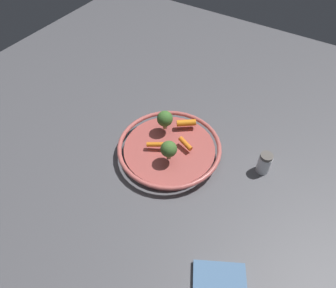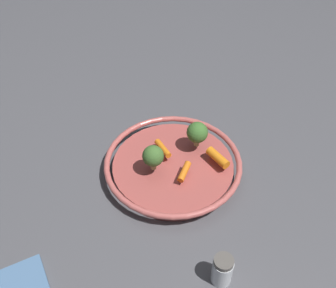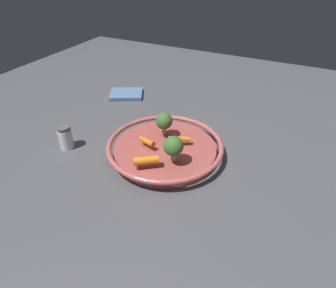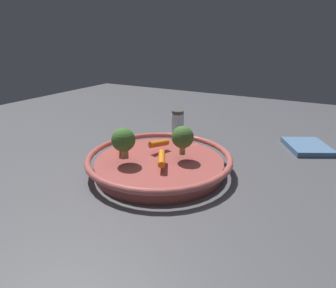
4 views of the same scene
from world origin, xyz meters
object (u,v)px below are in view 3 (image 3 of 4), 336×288
object	(u,v)px
serving_bowl	(165,149)
broccoli_floret_large	(164,121)
baby_carrot_right	(146,160)
baby_carrot_center	(147,141)
dish_towel	(126,94)
broccoli_floret_edge	(173,146)
baby_carrot_left	(179,139)
salt_shaker	(66,137)

from	to	relation	value
serving_bowl	broccoli_floret_large	bearing A→B (deg)	119.81
baby_carrot_right	serving_bowl	bearing A→B (deg)	89.87
baby_carrot_center	dish_towel	bearing A→B (deg)	131.56
baby_carrot_center	broccoli_floret_edge	bearing A→B (deg)	-17.99
broccoli_floret_edge	dish_towel	distance (m)	0.50
serving_bowl	broccoli_floret_edge	size ratio (longest dim) A/B	4.90
baby_carrot_center	dish_towel	xyz separation A→B (m)	(-0.27, 0.30, -0.04)
serving_bowl	baby_carrot_left	distance (m)	0.05
baby_carrot_center	broccoli_floret_large	distance (m)	0.08
baby_carrot_center	broccoli_floret_edge	world-z (taller)	broccoli_floret_edge
baby_carrot_right	dish_towel	xyz separation A→B (m)	(-0.31, 0.38, -0.04)
dish_towel	salt_shaker	bearing A→B (deg)	-84.11
baby_carrot_left	baby_carrot_center	world-z (taller)	baby_carrot_center
broccoli_floret_large	dish_towel	bearing A→B (deg)	140.72
broccoli_floret_large	salt_shaker	world-z (taller)	broccoli_floret_large
baby_carrot_left	broccoli_floret_edge	size ratio (longest dim) A/B	0.91
baby_carrot_right	broccoli_floret_edge	xyz separation A→B (m)	(0.05, 0.05, 0.03)
serving_bowl	broccoli_floret_large	world-z (taller)	broccoli_floret_large
baby_carrot_right	baby_carrot_center	bearing A→B (deg)	118.24
baby_carrot_right	broccoli_floret_large	world-z (taller)	broccoli_floret_large
baby_carrot_center	salt_shaker	bearing A→B (deg)	-163.43
baby_carrot_center	broccoli_floret_edge	xyz separation A→B (m)	(0.09, -0.03, 0.03)
serving_bowl	baby_carrot_center	size ratio (longest dim) A/B	6.22
broccoli_floret_edge	salt_shaker	size ratio (longest dim) A/B	0.94
salt_shaker	broccoli_floret_large	bearing A→B (deg)	29.28
salt_shaker	dish_towel	world-z (taller)	salt_shaker
broccoli_floret_large	dish_towel	world-z (taller)	broccoli_floret_large
baby_carrot_center	dish_towel	distance (m)	0.41
baby_carrot_center	baby_carrot_right	size ratio (longest dim) A/B	0.85
broccoli_floret_edge	salt_shaker	bearing A→B (deg)	-173.30
baby_carrot_right	broccoli_floret_edge	distance (m)	0.08
serving_bowl	dish_towel	size ratio (longest dim) A/B	2.62
baby_carrot_left	dish_towel	world-z (taller)	baby_carrot_left
baby_carrot_right	salt_shaker	world-z (taller)	salt_shaker
baby_carrot_right	dish_towel	size ratio (longest dim) A/B	0.50
broccoli_floret_large	salt_shaker	bearing A→B (deg)	-150.72
broccoli_floret_edge	baby_carrot_right	bearing A→B (deg)	-138.03
serving_bowl	baby_carrot_left	xyz separation A→B (m)	(0.03, 0.02, 0.03)
broccoli_floret_edge	dish_towel	xyz separation A→B (m)	(-0.36, 0.33, -0.07)
baby_carrot_right	baby_carrot_left	bearing A→B (deg)	76.14
baby_carrot_left	salt_shaker	world-z (taller)	salt_shaker
dish_towel	broccoli_floret_large	bearing A→B (deg)	-39.28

